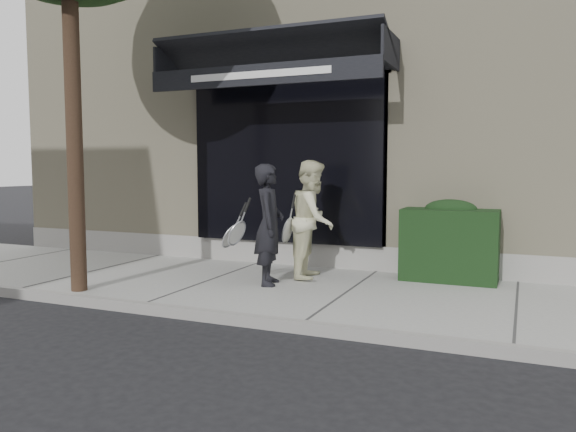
% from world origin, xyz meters
% --- Properties ---
extents(ground, '(80.00, 80.00, 0.00)m').
position_xyz_m(ground, '(0.00, 0.00, 0.00)').
color(ground, black).
rests_on(ground, ground).
extents(sidewalk, '(20.00, 3.00, 0.12)m').
position_xyz_m(sidewalk, '(0.00, 0.00, 0.06)').
color(sidewalk, gray).
rests_on(sidewalk, ground).
extents(curb, '(20.00, 0.10, 0.14)m').
position_xyz_m(curb, '(0.00, -1.55, 0.07)').
color(curb, gray).
rests_on(curb, ground).
extents(building_facade, '(14.30, 8.04, 5.64)m').
position_xyz_m(building_facade, '(-0.01, 4.96, 2.74)').
color(building_facade, beige).
rests_on(building_facade, ground).
extents(hedge, '(1.30, 0.70, 1.14)m').
position_xyz_m(hedge, '(1.10, 1.25, 0.66)').
color(hedge, black).
rests_on(hedge, sidewalk).
extents(pedestrian_front, '(0.81, 0.89, 1.63)m').
position_xyz_m(pedestrian_front, '(-1.11, -0.01, 0.93)').
color(pedestrian_front, black).
rests_on(pedestrian_front, sidewalk).
extents(pedestrian_back, '(0.75, 0.89, 1.68)m').
position_xyz_m(pedestrian_back, '(-0.73, 0.68, 0.96)').
color(pedestrian_back, beige).
rests_on(pedestrian_back, sidewalk).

